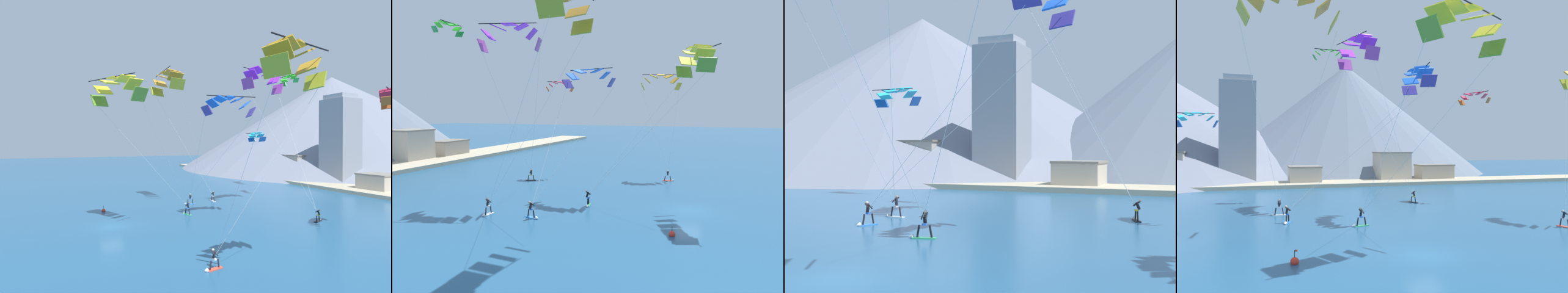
{
  "view_description": "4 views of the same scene",
  "coord_description": "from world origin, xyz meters",
  "views": [
    {
      "loc": [
        37.17,
        -6.96,
        9.94
      ],
      "look_at": [
        -3.2,
        12.69,
        9.54
      ],
      "focal_mm": 28.0,
      "sensor_mm": 36.0,
      "label": 1
    },
    {
      "loc": [
        -40.35,
        -4.28,
        10.63
      ],
      "look_at": [
        0.15,
        11.43,
        6.38
      ],
      "focal_mm": 35.0,
      "sensor_mm": 36.0,
      "label": 2
    },
    {
      "loc": [
        14.7,
        -18.4,
        5.51
      ],
      "look_at": [
        0.63,
        13.92,
        5.64
      ],
      "focal_mm": 50.0,
      "sensor_mm": 36.0,
      "label": 3
    },
    {
      "loc": [
        -10.77,
        -23.98,
        7.21
      ],
      "look_at": [
        1.93,
        19.26,
        7.56
      ],
      "focal_mm": 35.0,
      "sensor_mm": 36.0,
      "label": 4
    }
  ],
  "objects": [
    {
      "name": "parafoil_kite_far_right",
      "position": [
        -8.34,
        10.23,
        20.03
      ],
      "size": [
        8.97,
        9.85,
        19.98
      ],
      "color": "#A0A025"
    },
    {
      "name": "parafoil_kite_mid_center",
      "position": [
        0.76,
        21.92,
        19.78
      ],
      "size": [
        10.26,
        7.93,
        19.8
      ],
      "color": "#A2409F"
    },
    {
      "name": "race_marker_buoy",
      "position": [
        -8.72,
        0.38,
        0.16
      ],
      "size": [
        0.56,
        0.56,
        1.02
      ],
      "color": "red",
      "rests_on": "ground"
    },
    {
      "name": "shore_building_quay_west",
      "position": [
        26.96,
        54.83,
        1.92
      ],
      "size": [
        8.15,
        4.76,
        3.82
      ],
      "color": "#A89E8E",
      "rests_on": "ground"
    },
    {
      "name": "parafoil_kite_distant_mid_solo",
      "position": [
        -1.7,
        29.21,
        20.81
      ],
      "size": [
        4.3,
        1.73,
        1.66
      ],
      "color": "green"
    },
    {
      "name": "parafoil_kite_near_lead",
      "position": [
        22.35,
        7.29,
        15.31
      ],
      "size": [
        7.95,
        6.51,
        15.14
      ],
      "color": "#A5AB27"
    },
    {
      "name": "kitesurfer_near_lead",
      "position": [
        16.29,
        4.66,
        0.48
      ],
      "size": [
        0.67,
        1.78,
        1.69
      ],
      "color": "#E54C33",
      "rests_on": "ground"
    },
    {
      "name": "kitesurfer_mid_center",
      "position": [
        9.09,
        24.29,
        0.5
      ],
      "size": [
        0.95,
        1.78,
        1.71
      ],
      "color": "black",
      "rests_on": "ground"
    },
    {
      "name": "kitesurfer_far_left",
      "position": [
        -8.33,
        13.98,
        0.54
      ],
      "size": [
        0.95,
        1.78,
        1.79
      ],
      "color": "#337FDB",
      "rests_on": "ground"
    },
    {
      "name": "kitesurfer_near_trail",
      "position": [
        -1.87,
        10.67,
        0.56
      ],
      "size": [
        1.79,
        0.79,
        1.81
      ],
      "color": "#33B266",
      "rests_on": "ground"
    },
    {
      "name": "parafoil_kite_far_left",
      "position": [
        5.05,
        13.24,
        14.81
      ],
      "size": [
        14.48,
        7.06,
        14.48
      ],
      "color": "#423393"
    },
    {
      "name": "ground_plane",
      "position": [
        0.0,
        0.0,
        0.0
      ],
      "size": [
        400.0,
        400.0,
        0.0
      ],
      "primitive_type": "plane",
      "color": "#23567F"
    },
    {
      "name": "kitesurfer_far_right",
      "position": [
        -9.02,
        18.79,
        0.57
      ],
      "size": [
        1.75,
        0.58,
        1.84
      ],
      "color": "white",
      "rests_on": "ground"
    },
    {
      "name": "parafoil_kite_near_trail",
      "position": [
        3.11,
        0.03,
        16.18
      ],
      "size": [
        8.9,
        13.24,
        16.0
      ],
      "color": "olive"
    },
    {
      "name": "parafoil_kite_distant_high_outer",
      "position": [
        18.17,
        23.45,
        14.69
      ],
      "size": [
        3.33,
        4.42,
        1.8
      ],
      "color": "#B5561D"
    },
    {
      "name": "shore_building_promenade_mid",
      "position": [
        17.32,
        56.31,
        3.34
      ],
      "size": [
        7.29,
        6.69,
        6.66
      ],
      "color": "#B7AD9E",
      "rests_on": "ground"
    }
  ]
}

